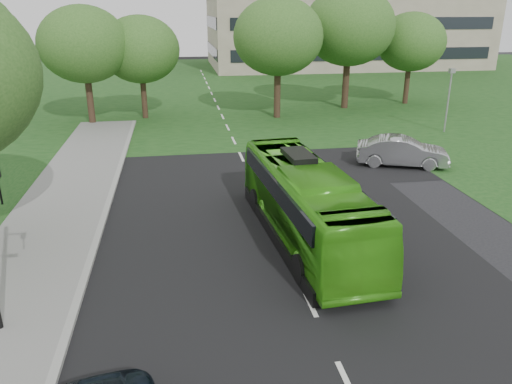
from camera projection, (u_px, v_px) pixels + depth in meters
ground at (293, 268)px, 17.49m from camera, size 160.00×160.00×0.00m
street_surfaces at (222, 125)px, 38.48m from camera, size 120.00×120.00×0.15m
tree_park_a at (84, 44)px, 36.93m from camera, size 6.64×6.64×8.82m
tree_park_b at (140, 50)px, 39.27m from camera, size 6.16×6.16×8.08m
tree_park_c at (278, 37)px, 39.12m from camera, size 7.11×7.11×9.44m
tree_park_d at (349, 27)px, 42.80m from camera, size 7.82×7.82×10.34m
tree_park_e at (411, 42)px, 45.34m from camera, size 6.18×6.18×8.23m
bus at (306, 203)px, 19.30m from camera, size 3.31×10.92×3.00m
sedan at (402, 151)px, 28.52m from camera, size 5.41×3.43×1.68m
camera_pole at (449, 92)px, 35.52m from camera, size 0.45×0.42×4.55m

